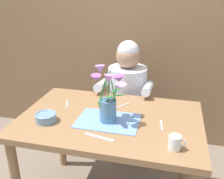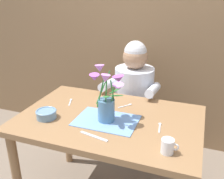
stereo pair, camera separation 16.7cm
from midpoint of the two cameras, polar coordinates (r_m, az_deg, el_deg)
The scene contains 11 objects.
wood_panel_backdrop at distance 2.54m, azimuth 3.70°, elevation 15.29°, with size 4.00×0.10×2.50m, color brown.
dining_table at distance 1.75m, azimuth -3.20°, elevation -9.10°, with size 1.20×0.80×0.74m.
seated_person at distance 2.31m, azimuth 1.39°, elevation -3.15°, with size 0.45×0.47×1.14m.
striped_placemat at distance 1.65m, azimuth -3.67°, elevation -7.08°, with size 0.40×0.28×0.01m, color #6B93D1.
flower_vase at distance 1.59m, azimuth -3.67°, elevation -2.29°, with size 0.23×0.24×0.36m.
ceramic_bowl at distance 1.71m, azimuth -17.34°, elevation -6.01°, with size 0.14×0.14×0.06m.
dinner_knife at distance 1.49m, azimuth -6.10°, elevation -10.69°, with size 0.19×0.02×0.01m, color silver.
tea_cup at distance 1.39m, azimuth 10.59°, elevation -11.70°, with size 0.09×0.07×0.08m.
spoon_0 at distance 1.64m, azimuth 8.17°, elevation -7.60°, with size 0.03×0.12×0.01m.
spoon_1 at distance 1.87m, azimuth 0.42°, elevation -3.46°, with size 0.09×0.10×0.01m.
spoon_2 at distance 1.94m, azimuth -12.47°, elevation -3.02°, with size 0.05×0.12×0.01m.
Camera 1 is at (0.37, -1.45, 1.55)m, focal length 40.80 mm.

